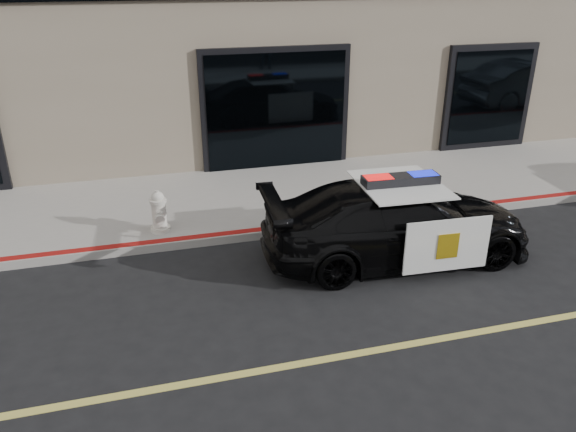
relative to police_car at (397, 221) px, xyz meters
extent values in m
plane|color=black|center=(0.13, -2.27, -0.65)|extent=(120.00, 120.00, 0.00)
cube|color=gray|center=(0.13, 2.98, -0.58)|extent=(60.00, 3.50, 0.15)
imported|color=black|center=(0.00, 0.00, -0.01)|extent=(2.23, 4.63, 1.29)
cube|color=white|center=(0.38, -0.95, -0.03)|extent=(1.38, 0.10, 0.86)
cube|color=white|center=(0.47, 0.91, -0.03)|extent=(1.38, 0.10, 0.86)
cube|color=white|center=(0.00, 0.00, 0.65)|extent=(1.36, 1.61, 0.02)
cube|color=gold|center=(0.38, -0.97, -0.03)|extent=(0.35, 0.03, 0.41)
cube|color=black|center=(0.00, 0.00, 0.73)|extent=(1.25, 0.38, 0.15)
cube|color=red|center=(-0.38, 0.02, 0.74)|extent=(0.44, 0.30, 0.14)
cube|color=#0C19CC|center=(0.37, -0.02, 0.74)|extent=(0.44, 0.30, 0.14)
cylinder|color=beige|center=(-3.75, 1.73, -0.47)|extent=(0.35, 0.35, 0.08)
cylinder|color=beige|center=(-3.75, 1.73, -0.18)|extent=(0.25, 0.25, 0.48)
cylinder|color=beige|center=(-3.75, 1.73, 0.08)|extent=(0.30, 0.30, 0.06)
sphere|color=beige|center=(-3.75, 1.73, 0.13)|extent=(0.22, 0.22, 0.22)
cylinder|color=beige|center=(-3.75, 1.73, 0.23)|extent=(0.07, 0.07, 0.07)
cylinder|color=beige|center=(-3.75, 1.90, -0.12)|extent=(0.13, 0.12, 0.13)
cylinder|color=beige|center=(-3.75, 1.57, -0.12)|extent=(0.13, 0.12, 0.13)
cylinder|color=beige|center=(-3.75, 1.54, -0.18)|extent=(0.16, 0.14, 0.16)
camera|label=1|loc=(-3.92, -7.60, 3.87)|focal=35.00mm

